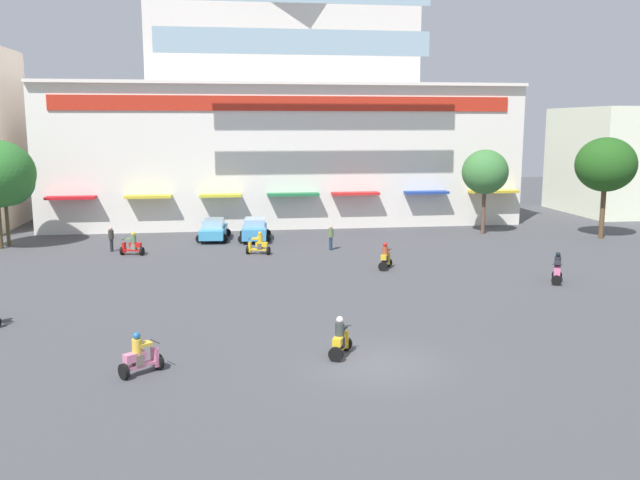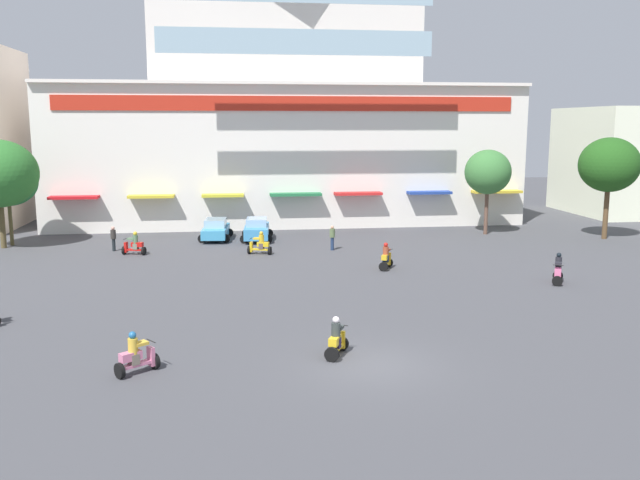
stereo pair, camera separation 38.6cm
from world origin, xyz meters
TOP-DOWN VIEW (x-y plane):
  - ground_plane at (0.00, 13.00)m, footprint 128.00×128.00m
  - colonial_building at (0.00, 36.48)m, footprint 37.71×17.80m
  - flank_building_right at (32.00, 35.97)m, footprint 11.02×11.19m
  - plaza_tree_1 at (14.14, 25.97)m, footprint 3.37×3.43m
  - plaza_tree_2 at (-19.35, 25.70)m, footprint 3.88×3.42m
  - plaza_tree_3 at (21.81, 22.88)m, footprint 4.22×4.09m
  - parked_car_0 at (-5.72, 26.12)m, footprint 2.47×4.20m
  - parked_car_1 at (-2.85, 25.52)m, footprint 2.45×4.12m
  - scooter_rider_0 at (-10.69, 21.17)m, footprint 1.53×0.91m
  - scooter_rider_1 at (-1.03, 1.03)m, footprint 1.05×1.46m
  - scooter_rider_2 at (-2.87, 20.28)m, footprint 1.56×0.97m
  - scooter_rider_4 at (3.99, 14.92)m, footprint 1.06×1.41m
  - scooter_rider_5 at (-7.80, 0.23)m, footprint 1.45×1.27m
  - scooter_rider_6 at (11.98, 10.44)m, footprint 1.13×1.52m
  - pedestrian_0 at (-12.18, 22.64)m, footprint 0.42×0.42m
  - pedestrian_1 at (1.85, 21.09)m, footprint 0.40×0.40m

SIDE VIEW (x-z plane):
  - ground_plane at x=0.00m, z-range 0.00..0.00m
  - scooter_rider_5 at x=-7.80m, z-range -0.14..1.33m
  - scooter_rider_2 at x=-2.87m, z-range -0.14..1.33m
  - scooter_rider_1 at x=-1.03m, z-range -0.14..1.34m
  - scooter_rider_0 at x=-10.69m, z-range -0.14..1.35m
  - scooter_rider_4 at x=3.99m, z-range -0.12..1.42m
  - scooter_rider_6 at x=11.98m, z-range -0.14..1.45m
  - parked_car_0 at x=-5.72m, z-range 0.00..1.50m
  - parked_car_1 at x=-2.85m, z-range 0.00..1.57m
  - pedestrian_1 at x=1.85m, z-range 0.11..1.73m
  - pedestrian_0 at x=-12.18m, z-range 0.12..1.73m
  - plaza_tree_2 at x=-19.35m, z-range 1.33..7.17m
  - plaza_tree_1 at x=14.14m, z-range 1.47..7.73m
  - flank_building_right at x=32.00m, z-range 0.00..9.57m
  - plaza_tree_3 at x=21.81m, z-range 1.65..8.84m
  - colonial_building at x=0.00m, z-range -1.78..20.35m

